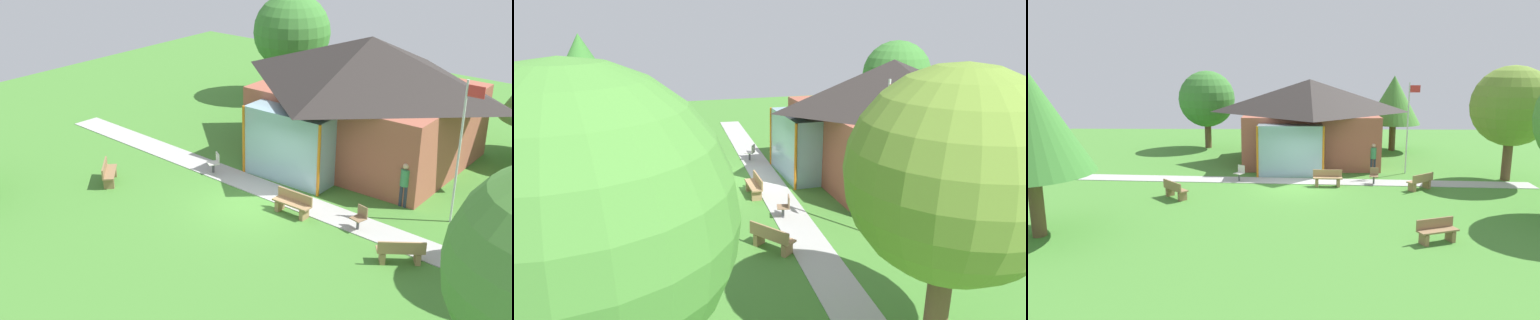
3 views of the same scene
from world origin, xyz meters
The scene contains 15 objects.
ground_plane centered at (0.00, 0.00, 0.00)m, with size 44.00×44.00×0.00m, color #478433.
pavilion centered at (0.88, 6.59, 2.75)m, with size 9.07×8.66×5.27m.
footpath centered at (0.00, 1.27, 0.01)m, with size 24.72×1.30×0.03m, color #ADADA8.
flagpole centered at (6.39, 3.29, 2.88)m, with size 0.64×0.08×5.19m.
bench_rear_near_path centered at (1.64, 0.29, 0.40)m, with size 1.51×0.47×0.84m.
bench_mid_left centered at (-5.66, -2.06, 0.40)m, with size 1.37×1.38×0.84m.
bench_front_right centered at (4.90, -7.34, 0.40)m, with size 1.56×0.92×0.84m.
bench_mid_right centered at (6.24, -0.34, 0.40)m, with size 1.48×1.23×0.84m.
patio_chair_west centered at (-3.00, 1.28, 0.42)m, with size 0.61×0.61×0.86m.
patio_chair_lawn_spare centered at (4.11, 0.79, 0.42)m, with size 0.53×0.53×0.86m.
visitor_near_flagpole centered at (4.48, 3.31, 1.02)m, with size 0.34×0.34×1.74m.
tree_far_east centered at (11.70, -4.87, 4.04)m, with size 4.68×4.68×6.39m.
tree_lawn_corner centered at (-9.40, -6.98, 4.26)m, with size 4.32×4.32×6.23m.
tree_behind_pavilion_left centered at (-6.55, 11.57, 3.66)m, with size 4.15×4.15×5.76m.
tree_east_hedge centered at (11.40, 1.77, 4.00)m, with size 4.25×4.25×6.15m.
Camera 2 is at (18.08, -3.86, 6.81)m, focal length 31.07 mm.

